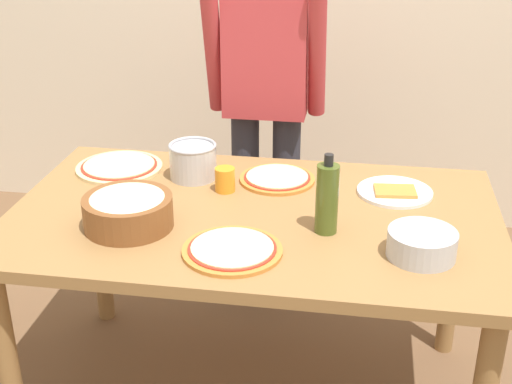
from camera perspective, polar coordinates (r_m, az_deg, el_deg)
dining_table at (r=2.32m, az=-0.20°, el=-3.68°), size 1.60×0.96×0.76m
person_cook at (r=2.92m, az=0.83°, el=8.15°), size 0.49×0.25×1.62m
pizza_raw_on_board at (r=2.66m, az=-11.14°, el=2.05°), size 0.32×0.32×0.02m
pizza_cooked_on_tray at (r=2.04m, az=-1.96°, el=-4.74°), size 0.30×0.30×0.02m
pizza_second_cooked at (r=2.50m, az=1.75°, el=1.12°), size 0.27×0.27×0.02m
plate_with_slice at (r=2.45m, az=11.31°, el=0.03°), size 0.26×0.26×0.02m
popcorn_bowl at (r=2.20m, az=-10.45°, el=-1.35°), size 0.28×0.28×0.11m
mixing_bowl_steel at (r=2.06m, az=13.43°, el=-4.16°), size 0.20×0.20×0.08m
olive_oil_bottle at (r=2.12m, az=5.84°, el=-0.50°), size 0.07×0.07×0.26m
steel_pot at (r=2.52m, az=-5.19°, el=2.59°), size 0.17×0.17×0.13m
cup_orange at (r=2.41m, az=-2.56°, el=1.03°), size 0.07×0.07×0.08m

